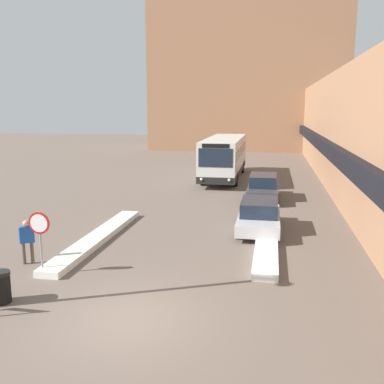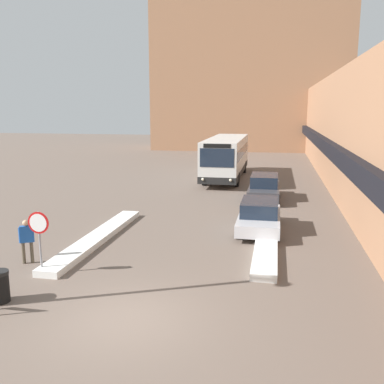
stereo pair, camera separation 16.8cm
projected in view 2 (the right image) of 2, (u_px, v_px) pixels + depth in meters
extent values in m
plane|color=#66564C|center=(125.00, 319.00, 11.59)|extent=(160.00, 160.00, 0.00)
cube|color=#996B4C|center=(360.00, 130.00, 32.03)|extent=(5.00, 60.00, 8.02)
cube|color=black|center=(322.00, 142.00, 32.73)|extent=(0.50, 60.00, 0.90)
cube|color=#996B4C|center=(250.00, 78.00, 57.90)|extent=(26.00, 8.00, 19.47)
cube|color=silver|center=(98.00, 237.00, 18.52)|extent=(0.90, 8.76, 0.25)
cube|color=silver|center=(266.00, 247.00, 17.18)|extent=(0.90, 6.68, 0.27)
cube|color=silver|center=(226.00, 156.00, 34.52)|extent=(2.68, 11.14, 2.85)
cube|color=black|center=(226.00, 170.00, 34.75)|extent=(2.70, 11.16, 0.50)
cube|color=#192333|center=(226.00, 151.00, 34.45)|extent=(2.70, 10.25, 0.78)
cube|color=#192333|center=(217.00, 158.00, 29.07)|extent=(2.36, 0.03, 1.28)
cube|color=black|center=(217.00, 146.00, 28.92)|extent=(1.88, 0.03, 0.28)
sphere|color=#F2EAC6|center=(203.00, 179.00, 29.53)|extent=(0.20, 0.20, 0.20)
sphere|color=#F2EAC6|center=(231.00, 180.00, 29.17)|extent=(0.20, 0.20, 0.20)
cylinder|color=black|center=(204.00, 178.00, 31.69)|extent=(0.28, 1.06, 1.06)
cylinder|color=black|center=(237.00, 179.00, 31.23)|extent=(0.28, 1.06, 1.06)
cylinder|color=black|center=(217.00, 166.00, 38.34)|extent=(0.28, 1.06, 1.06)
cylinder|color=black|center=(244.00, 167.00, 37.88)|extent=(0.28, 1.06, 1.06)
cube|color=#B7B7BC|center=(259.00, 220.00, 19.87)|extent=(1.88, 4.57, 0.53)
cube|color=#192333|center=(260.00, 207.00, 19.87)|extent=(1.66, 2.51, 0.64)
cylinder|color=black|center=(278.00, 234.00, 18.38)|extent=(0.20, 0.63, 0.63)
cylinder|color=black|center=(238.00, 231.00, 18.71)|extent=(0.20, 0.63, 0.63)
cylinder|color=black|center=(278.00, 217.00, 21.11)|extent=(0.20, 0.63, 0.63)
cylinder|color=black|center=(243.00, 216.00, 21.44)|extent=(0.20, 0.63, 0.63)
cube|color=#38383D|center=(264.00, 191.00, 26.82)|extent=(1.87, 4.80, 0.60)
cube|color=#192333|center=(264.00, 180.00, 26.82)|extent=(1.64, 2.64, 0.69)
cylinder|color=black|center=(278.00, 200.00, 25.27)|extent=(0.20, 0.61, 0.61)
cylinder|color=black|center=(249.00, 199.00, 25.60)|extent=(0.20, 0.61, 0.61)
cylinder|color=black|center=(278.00, 190.00, 28.14)|extent=(0.20, 0.61, 0.61)
cylinder|color=black|center=(252.00, 189.00, 28.46)|extent=(0.20, 0.61, 0.61)
cylinder|color=gray|center=(40.00, 243.00, 14.56)|extent=(0.07, 0.07, 2.20)
cylinder|color=red|center=(38.00, 223.00, 14.40)|extent=(0.76, 0.03, 0.76)
cylinder|color=white|center=(38.00, 223.00, 14.39)|extent=(0.62, 0.01, 0.62)
cylinder|color=brown|center=(24.00, 253.00, 15.66)|extent=(0.12, 0.12, 0.81)
cylinder|color=brown|center=(32.00, 252.00, 15.75)|extent=(0.12, 0.12, 0.81)
cube|color=#1E51A3|center=(26.00, 234.00, 15.57)|extent=(0.48, 0.39, 0.61)
sphere|color=tan|center=(25.00, 223.00, 15.49)|extent=(0.22, 0.22, 0.22)
cylinder|color=#1E51A3|center=(20.00, 235.00, 15.51)|extent=(0.09, 0.09, 0.57)
cylinder|color=#1E51A3|center=(33.00, 234.00, 15.64)|extent=(0.09, 0.09, 0.57)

